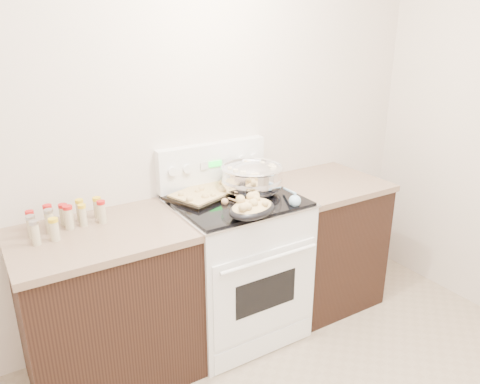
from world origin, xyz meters
TOP-DOWN VIEW (x-y plane):
  - room_shell at (0.00, 0.00)m, footprint 4.10×3.60m
  - counter_left at (-0.48, 1.43)m, footprint 0.93×0.67m
  - counter_right at (1.08, 1.43)m, footprint 0.73×0.67m
  - kitchen_range at (0.35, 1.42)m, footprint 0.78×0.73m
  - mixing_bowl at (0.48, 1.45)m, footprint 0.49×0.49m
  - roasting_pan at (0.29, 1.14)m, footprint 0.36×0.31m
  - baking_sheet at (0.21, 1.55)m, footprint 0.51×0.43m
  - wooden_spoon at (0.26, 1.42)m, footprint 0.10×0.27m
  - blue_ladle at (0.59, 1.16)m, footprint 0.12×0.25m
  - spice_jars at (-0.63, 1.56)m, footprint 0.40×0.24m

SIDE VIEW (x-z plane):
  - counter_left at x=-0.48m, z-range 0.00..0.92m
  - counter_right at x=1.08m, z-range 0.00..0.92m
  - kitchen_range at x=0.35m, z-range -0.12..1.10m
  - wooden_spoon at x=0.26m, z-range 0.93..0.98m
  - baking_sheet at x=0.21m, z-range 0.93..0.99m
  - blue_ladle at x=0.59m, z-range 0.93..1.02m
  - spice_jars at x=-0.63m, z-range 0.92..1.05m
  - roasting_pan at x=0.29m, z-range 0.94..1.05m
  - mixing_bowl at x=0.48m, z-range 0.92..1.15m
  - room_shell at x=0.00m, z-range 0.33..3.08m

